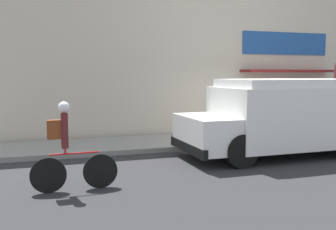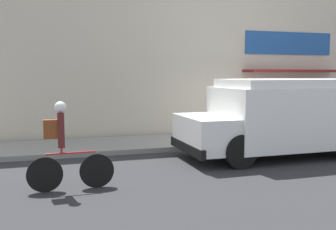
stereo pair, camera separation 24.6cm
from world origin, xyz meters
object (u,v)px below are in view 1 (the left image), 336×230
at_px(school_bus, 286,115).
at_px(trash_bin, 275,123).
at_px(cyclist, 68,148).
at_px(stop_sign_post, 335,87).

bearing_deg(school_bus, trash_bin, 61.30).
height_order(school_bus, trash_bin, school_bus).
bearing_deg(school_bus, cyclist, -165.54).
relative_size(school_bus, stop_sign_post, 2.21).
xyz_separation_m(school_bus, stop_sign_post, (3.43, 2.03, 0.69)).
distance_m(school_bus, cyclist, 6.19).
relative_size(school_bus, trash_bin, 7.20).
bearing_deg(trash_bin, school_bus, -118.01).
height_order(school_bus, cyclist, school_bus).
bearing_deg(trash_bin, stop_sign_post, -12.18).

